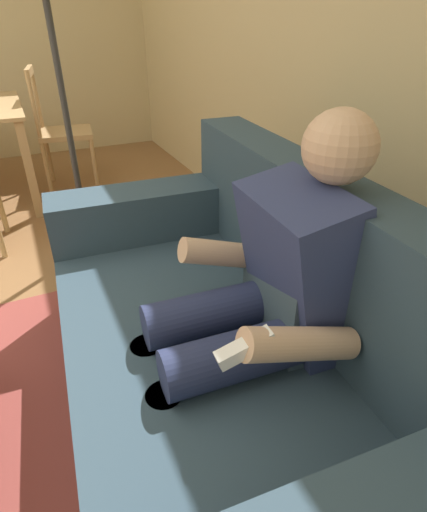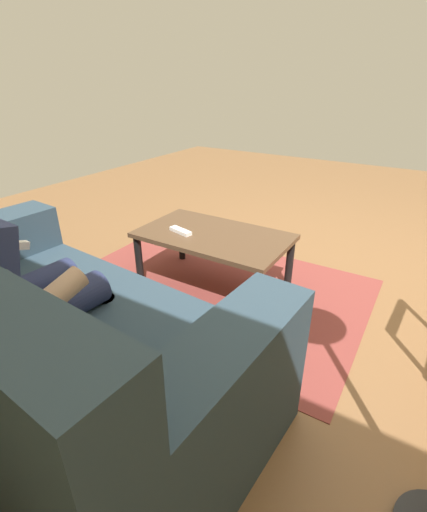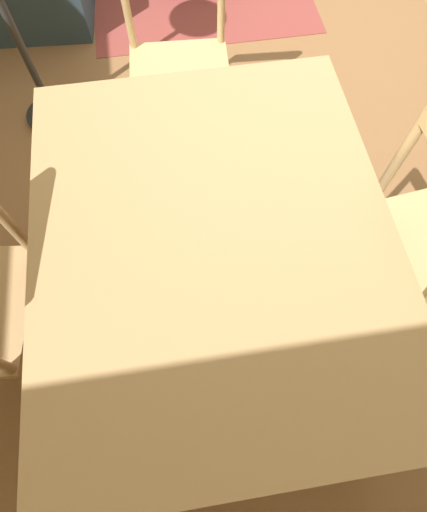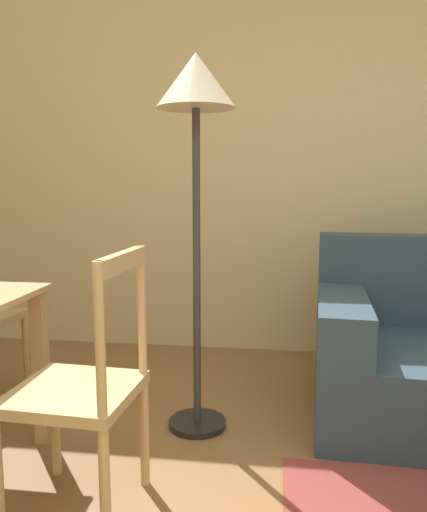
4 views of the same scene
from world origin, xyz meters
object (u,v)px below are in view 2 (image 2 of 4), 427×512
Objects in this scene: couch at (43,345)px; person_lounging at (3,291)px; tv_remote at (181,231)px; coffee_table at (214,241)px.

couch is 0.27m from person_lounging.
person_lounging is 6.61× the size of tv_remote.
coffee_table is at bearing -98.26° from person_lounging.
tv_remote is at bearing -89.48° from person_lounging.
couch is at bearing -154.71° from person_lounging.
coffee_table is (-0.09, -1.21, 0.03)m from couch.
person_lounging is at bearing 14.44° from tv_remote.
person_lounging is 1.16× the size of coffee_table.
person_lounging is 1.29m from coffee_table.
couch is 11.15× the size of tv_remote.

